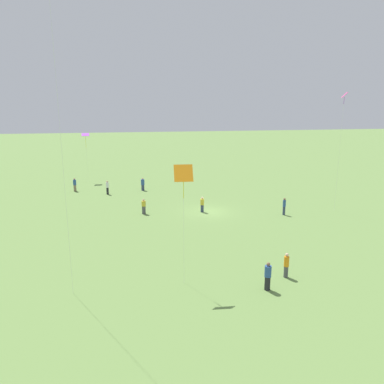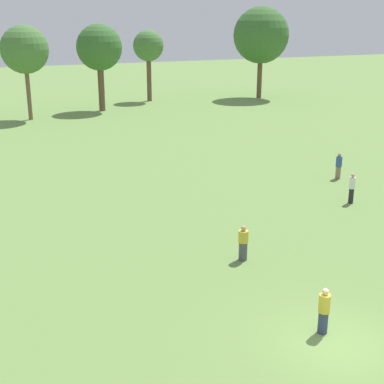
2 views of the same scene
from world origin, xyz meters
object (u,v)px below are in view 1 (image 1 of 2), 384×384
Objects in this scene: person_1 at (75,185)px; person_0 at (144,207)px; person_3 at (268,276)px; person_5 at (202,205)px; kite_2 at (183,176)px; person_2 at (143,184)px; kite_3 at (344,102)px; kite_4 at (85,136)px; person_4 at (284,206)px; person_6 at (286,265)px; person_7 at (107,187)px.

person_0 is at bearing 84.62° from person_1.
person_3 is 1.09× the size of person_5.
person_2 is at bearing 141.39° from kite_2.
person_0 is 23.94m from kite_3.
kite_4 reaches higher than person_3.
kite_2 is (1.90, 5.14, 6.40)m from person_3.
kite_4 is (22.03, 28.54, -4.93)m from kite_3.
kite_2 reaches higher than person_0.
kite_2 is (-16.22, 4.67, 6.48)m from person_5.
person_2 is at bearing -77.49° from person_5.
kite_2 is 37.25m from kite_4.
person_0 is 0.90× the size of person_4.
person_0 is 18.00m from kite_2.
person_6 reaches higher than person_0.
kite_4 is at bearing -3.69° from person_6.
kite_3 reaches higher than person_2.
person_1 is (12.56, 8.65, 0.08)m from person_0.
kite_3 is (-15.18, -29.72, 10.98)m from person_1.
person_4 is (-14.48, -14.32, 0.09)m from person_2.
kite_3 is at bearing -22.88° from person_4.
person_1 is at bearing -51.00° from kite_3.
kite_4 is (38.00, 14.33, 6.01)m from person_3.
person_6 is 40.44m from kite_4.
person_2 reaches higher than person_5.
person_2 is at bearing -11.48° from person_6.
person_7 is 0.23× the size of kite_2.
person_6 is 21.94m from kite_3.
person_4 is 1.06× the size of person_6.
person_3 is at bearing 92.61° from person_7.
person_1 reaches higher than person_0.
kite_2 reaches higher than kite_4.
person_4 is at bearing -113.80° from person_3.
person_5 is at bearing -32.29° from kite_3.
kite_4 is at bearing 153.21° from kite_2.
person_4 is at bearing 22.33° from person_0.
person_0 is at bearing -0.50° from person_6.
person_5 is 0.22× the size of kite_2.
person_7 is (9.88, 4.20, 0.12)m from person_0.
kite_4 reaches higher than person_0.
person_3 is 30.53m from person_7.
person_3 is 0.15× the size of kite_3.
person_4 is (-3.12, -14.84, 0.14)m from person_0.
person_1 is 28.24m from person_4.
person_2 is at bearing 132.58° from person_1.
person_6 reaches higher than person_2.
person_4 is 32.27m from kite_4.
person_0 is 11.37m from person_2.
person_3 is (-29.94, -6.34, 0.07)m from person_2.
person_1 is at bearing 118.82° from person_4.
kite_4 is at bearing -139.72° from person_1.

